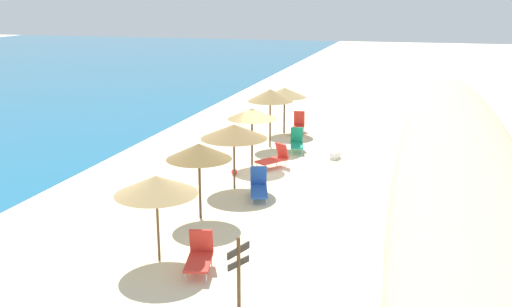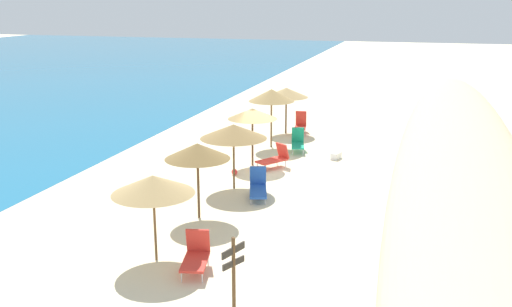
{
  "view_description": "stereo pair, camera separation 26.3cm",
  "coord_description": "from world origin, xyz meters",
  "px_view_note": "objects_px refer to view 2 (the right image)",
  "views": [
    {
      "loc": [
        -22.89,
        -5.9,
        7.17
      ],
      "look_at": [
        -0.91,
        0.26,
        1.04
      ],
      "focal_mm": 40.49,
      "sensor_mm": 36.0,
      "label": 1
    },
    {
      "loc": [
        -22.82,
        -6.15,
        7.17
      ],
      "look_at": [
        -0.91,
        0.26,
        1.04
      ],
      "focal_mm": 40.49,
      "sensor_mm": 36.0,
      "label": 2
    }
  ],
  "objects_px": {
    "lounge_chair_4": "(300,125)",
    "cooler_box": "(336,156)",
    "beach_umbrella_0": "(153,185)",
    "beach_ball": "(234,172)",
    "beach_umbrella_4": "(272,95)",
    "lounge_chair_3": "(258,187)",
    "beach_umbrella_3": "(252,114)",
    "beach_umbrella_1": "(197,151)",
    "beach_umbrella_2": "(234,131)",
    "wooden_signpost": "(234,266)",
    "lounge_chair_2": "(275,158)",
    "lounge_chair_0": "(298,142)",
    "beach_umbrella_5": "(286,93)",
    "lounge_chair_1": "(196,255)"
  },
  "relations": [
    {
      "from": "beach_umbrella_2",
      "to": "lounge_chair_0",
      "type": "height_order",
      "value": "beach_umbrella_2"
    },
    {
      "from": "beach_umbrella_4",
      "to": "beach_ball",
      "type": "height_order",
      "value": "beach_umbrella_4"
    },
    {
      "from": "beach_umbrella_4",
      "to": "beach_ball",
      "type": "bearing_deg",
      "value": 176.92
    },
    {
      "from": "cooler_box",
      "to": "beach_ball",
      "type": "bearing_deg",
      "value": 134.83
    },
    {
      "from": "beach_umbrella_4",
      "to": "lounge_chair_0",
      "type": "bearing_deg",
      "value": -107.6
    },
    {
      "from": "beach_umbrella_0",
      "to": "lounge_chair_3",
      "type": "distance_m",
      "value": 6.4
    },
    {
      "from": "lounge_chair_0",
      "to": "lounge_chair_1",
      "type": "distance_m",
      "value": 13.25
    },
    {
      "from": "beach_umbrella_2",
      "to": "wooden_signpost",
      "type": "distance_m",
      "value": 9.08
    },
    {
      "from": "lounge_chair_0",
      "to": "cooler_box",
      "type": "bearing_deg",
      "value": 144.27
    },
    {
      "from": "beach_umbrella_3",
      "to": "lounge_chair_0",
      "type": "distance_m",
      "value": 3.75
    },
    {
      "from": "lounge_chair_0",
      "to": "wooden_signpost",
      "type": "height_order",
      "value": "wooden_signpost"
    },
    {
      "from": "beach_umbrella_2",
      "to": "lounge_chair_3",
      "type": "bearing_deg",
      "value": -119.66
    },
    {
      "from": "wooden_signpost",
      "to": "beach_ball",
      "type": "distance_m",
      "value": 10.84
    },
    {
      "from": "beach_umbrella_1",
      "to": "beach_umbrella_2",
      "type": "distance_m",
      "value": 3.3
    },
    {
      "from": "beach_umbrella_4",
      "to": "lounge_chair_3",
      "type": "bearing_deg",
      "value": -168.87
    },
    {
      "from": "beach_umbrella_0",
      "to": "beach_umbrella_3",
      "type": "xyz_separation_m",
      "value": [
        10.01,
        0.14,
        0.09
      ]
    },
    {
      "from": "beach_umbrella_5",
      "to": "lounge_chair_1",
      "type": "relative_size",
      "value": 1.8
    },
    {
      "from": "beach_umbrella_1",
      "to": "beach_umbrella_0",
      "type": "bearing_deg",
      "value": -179.24
    },
    {
      "from": "beach_umbrella_4",
      "to": "cooler_box",
      "type": "xyz_separation_m",
      "value": [
        -1.31,
        -3.46,
        -2.46
      ]
    },
    {
      "from": "beach_umbrella_3",
      "to": "lounge_chair_3",
      "type": "distance_m",
      "value": 4.67
    },
    {
      "from": "beach_umbrella_1",
      "to": "lounge_chair_0",
      "type": "distance_m",
      "value": 9.83
    },
    {
      "from": "beach_umbrella_0",
      "to": "cooler_box",
      "type": "bearing_deg",
      "value": -15.17
    },
    {
      "from": "beach_umbrella_5",
      "to": "lounge_chair_3",
      "type": "bearing_deg",
      "value": -172.11
    },
    {
      "from": "beach_umbrella_5",
      "to": "beach_umbrella_3",
      "type": "bearing_deg",
      "value": -179.57
    },
    {
      "from": "beach_umbrella_0",
      "to": "beach_umbrella_5",
      "type": "height_order",
      "value": "beach_umbrella_5"
    },
    {
      "from": "beach_umbrella_2",
      "to": "beach_umbrella_4",
      "type": "relative_size",
      "value": 0.88
    },
    {
      "from": "beach_umbrella_4",
      "to": "lounge_chair_2",
      "type": "distance_m",
      "value": 4.28
    },
    {
      "from": "beach_umbrella_2",
      "to": "lounge_chair_3",
      "type": "height_order",
      "value": "beach_umbrella_2"
    },
    {
      "from": "beach_umbrella_1",
      "to": "beach_umbrella_3",
      "type": "xyz_separation_m",
      "value": [
        6.64,
        0.1,
        -0.0
      ]
    },
    {
      "from": "beach_umbrella_3",
      "to": "wooden_signpost",
      "type": "relative_size",
      "value": 1.42
    },
    {
      "from": "cooler_box",
      "to": "lounge_chair_2",
      "type": "bearing_deg",
      "value": 133.36
    },
    {
      "from": "beach_umbrella_2",
      "to": "lounge_chair_2",
      "type": "relative_size",
      "value": 1.63
    },
    {
      "from": "beach_umbrella_0",
      "to": "beach_ball",
      "type": "relative_size",
      "value": 9.74
    },
    {
      "from": "lounge_chair_3",
      "to": "wooden_signpost",
      "type": "xyz_separation_m",
      "value": [
        -7.87,
        -1.67,
        0.68
      ]
    },
    {
      "from": "lounge_chair_0",
      "to": "beach_umbrella_2",
      "type": "bearing_deg",
      "value": 66.67
    },
    {
      "from": "beach_umbrella_2",
      "to": "wooden_signpost",
      "type": "bearing_deg",
      "value": -161.59
    },
    {
      "from": "beach_umbrella_1",
      "to": "wooden_signpost",
      "type": "xyz_separation_m",
      "value": [
        -5.24,
        -2.99,
        -1.25
      ]
    },
    {
      "from": "beach_umbrella_2",
      "to": "lounge_chair_1",
      "type": "distance_m",
      "value": 7.32
    },
    {
      "from": "lounge_chair_2",
      "to": "beach_ball",
      "type": "relative_size",
      "value": 6.11
    },
    {
      "from": "lounge_chair_2",
      "to": "cooler_box",
      "type": "height_order",
      "value": "lounge_chair_2"
    },
    {
      "from": "beach_umbrella_5",
      "to": "cooler_box",
      "type": "xyz_separation_m",
      "value": [
        -4.49,
        -3.47,
        -2.11
      ]
    },
    {
      "from": "beach_umbrella_0",
      "to": "beach_umbrella_5",
      "type": "relative_size",
      "value": 0.99
    },
    {
      "from": "beach_umbrella_4",
      "to": "cooler_box",
      "type": "relative_size",
      "value": 4.89
    },
    {
      "from": "beach_umbrella_2",
      "to": "beach_umbrella_4",
      "type": "height_order",
      "value": "beach_umbrella_4"
    },
    {
      "from": "beach_umbrella_2",
      "to": "lounge_chair_1",
      "type": "xyz_separation_m",
      "value": [
        -6.97,
        -1.24,
        -1.83
      ]
    },
    {
      "from": "lounge_chair_4",
      "to": "beach_ball",
      "type": "distance_m",
      "value": 8.55
    },
    {
      "from": "lounge_chair_4",
      "to": "beach_ball",
      "type": "bearing_deg",
      "value": 76.64
    },
    {
      "from": "lounge_chair_1",
      "to": "wooden_signpost",
      "type": "bearing_deg",
      "value": 123.18
    },
    {
      "from": "lounge_chair_4",
      "to": "cooler_box",
      "type": "bearing_deg",
      "value": 113.06
    },
    {
      "from": "beach_umbrella_3",
      "to": "lounge_chair_3",
      "type": "bearing_deg",
      "value": -160.56
    }
  ]
}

